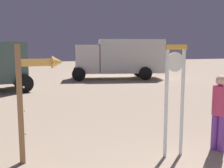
% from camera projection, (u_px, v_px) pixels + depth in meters
% --- Properties ---
extents(standing_clock, '(0.46, 0.10, 2.29)m').
position_uv_depth(standing_clock, '(175.00, 89.00, 5.35)').
color(standing_clock, white).
rests_on(standing_clock, ground_plane).
extents(arrow_sign, '(0.90, 0.27, 2.30)m').
position_uv_depth(arrow_sign, '(35.00, 86.00, 5.09)').
color(arrow_sign, '#9A734B').
rests_on(arrow_sign, ground_plane).
extents(person_near_clock, '(0.32, 0.32, 1.65)m').
position_uv_depth(person_near_clock, '(219.00, 109.00, 5.70)').
color(person_near_clock, '#723BA0').
rests_on(person_near_clock, ground_plane).
extents(box_truck_near, '(6.70, 3.56, 2.77)m').
position_uv_depth(box_truck_near, '(121.00, 57.00, 18.85)').
color(box_truck_near, silver).
rests_on(box_truck_near, ground_plane).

